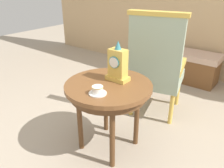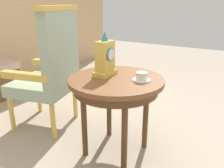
# 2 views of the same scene
# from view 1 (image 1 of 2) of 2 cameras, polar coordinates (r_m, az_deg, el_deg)

# --- Properties ---
(ground_plane) EXTENTS (10.00, 10.00, 0.00)m
(ground_plane) POSITION_cam_1_polar(r_m,az_deg,el_deg) (2.15, -2.19, -15.82)
(ground_plane) COLOR tan
(side_table) EXTENTS (0.72, 0.72, 0.63)m
(side_table) POSITION_cam_1_polar(r_m,az_deg,el_deg) (1.87, -0.89, -2.04)
(side_table) COLOR brown
(side_table) RESTS_ON ground
(teacup_left) EXTENTS (0.13, 0.13, 0.06)m
(teacup_left) POSITION_cam_1_polar(r_m,az_deg,el_deg) (1.67, -3.65, -1.65)
(teacup_left) COLOR white
(teacup_left) RESTS_ON side_table
(mantel_clock) EXTENTS (0.19, 0.11, 0.34)m
(mantel_clock) POSITION_cam_1_polar(r_m,az_deg,el_deg) (1.85, 1.45, 4.82)
(mantel_clock) COLOR gold
(mantel_clock) RESTS_ON side_table
(armchair) EXTENTS (0.66, 0.65, 1.14)m
(armchair) POSITION_cam_1_polar(r_m,az_deg,el_deg) (2.40, 11.11, 4.80)
(armchair) COLOR #9EB299
(armchair) RESTS_ON ground
(window_bench) EXTENTS (0.90, 0.40, 0.44)m
(window_bench) POSITION_cam_1_polar(r_m,az_deg,el_deg) (3.55, 18.45, 4.35)
(window_bench) COLOR #CCA893
(window_bench) RESTS_ON ground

